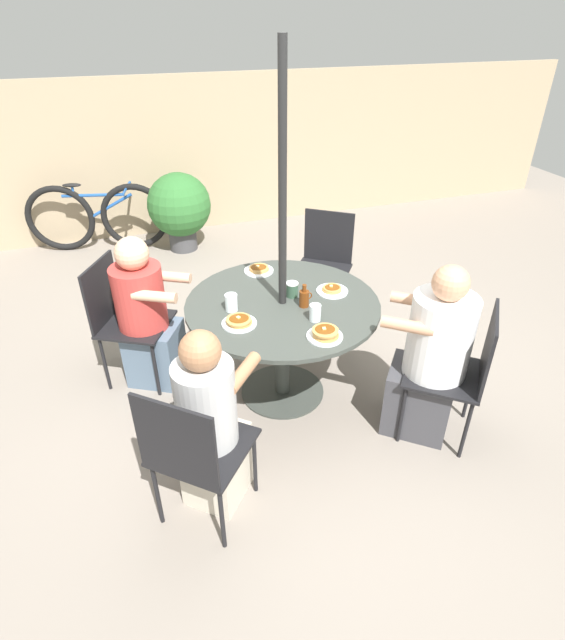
{
  "coord_description": "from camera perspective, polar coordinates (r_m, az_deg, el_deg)",
  "views": [
    {
      "loc": [
        -0.88,
        -2.64,
        2.37
      ],
      "look_at": [
        0.0,
        0.0,
        0.61
      ],
      "focal_mm": 28.0,
      "sensor_mm": 36.0,
      "label": 1
    }
  ],
  "objects": [
    {
      "name": "drinking_glass_a",
      "position": [
        3.01,
        3.75,
        0.85
      ],
      "size": [
        0.07,
        0.07,
        0.1
      ],
      "primitive_type": "cylinder",
      "color": "silver",
      "rests_on": "patio_table"
    },
    {
      "name": "umbrella_pole",
      "position": [
        3.04,
        0.0,
        8.25
      ],
      "size": [
        0.05,
        0.05,
        2.26
      ],
      "primitive_type": "cylinder",
      "color": "black",
      "rests_on": "ground"
    },
    {
      "name": "bicycle",
      "position": [
        6.01,
        -20.36,
        11.0
      ],
      "size": [
        1.53,
        0.51,
        0.76
      ],
      "rotation": [
        0.0,
        0.0,
        -0.23
      ],
      "color": "black",
      "rests_on": "ground"
    },
    {
      "name": "pancake_plate_c",
      "position": [
        3.35,
        5.69,
        3.44
      ],
      "size": [
        0.21,
        0.21,
        0.05
      ],
      "color": "white",
      "rests_on": "patio_table"
    },
    {
      "name": "drinking_glass_b",
      "position": [
        3.12,
        -5.88,
        2.0
      ],
      "size": [
        0.08,
        0.08,
        0.11
      ],
      "primitive_type": "cylinder",
      "color": "silver",
      "rests_on": "patio_table"
    },
    {
      "name": "ground_plane",
      "position": [
        3.65,
        0.0,
        -8.14
      ],
      "size": [
        12.0,
        12.0,
        0.0
      ],
      "primitive_type": "plane",
      "color": "gray"
    },
    {
      "name": "pancake_plate_a",
      "position": [
        2.99,
        -4.98,
        -0.2
      ],
      "size": [
        0.21,
        0.21,
        0.05
      ],
      "color": "white",
      "rests_on": "patio_table"
    },
    {
      "name": "diner_south",
      "position": [
        3.18,
        16.53,
        -4.5
      ],
      "size": [
        0.6,
        0.58,
        1.18
      ],
      "rotation": [
        0.0,
        0.0,
        0.89
      ],
      "color": "#3D3D42",
      "rests_on": "ground"
    },
    {
      "name": "back_fence",
      "position": [
        6.23,
        -10.26,
        17.98
      ],
      "size": [
        10.0,
        0.06,
        1.75
      ],
      "primitive_type": "cube",
      "color": "tan",
      "rests_on": "ground"
    },
    {
      "name": "diner_east",
      "position": [
        2.66,
        -8.17,
        -11.99
      ],
      "size": [
        0.51,
        0.52,
        1.13
      ],
      "rotation": [
        0.0,
        0.0,
        -0.71
      ],
      "color": "beige",
      "rests_on": "ground"
    },
    {
      "name": "patio_chair_north",
      "position": [
        3.68,
        -17.82,
        0.6
      ],
      "size": [
        0.61,
        0.61,
        0.92
      ],
      "rotation": [
        0.0,
        0.0,
        -2.07
      ],
      "color": "black",
      "rests_on": "ground"
    },
    {
      "name": "pancake_plate_d",
      "position": [
        2.87,
        4.89,
        -1.58
      ],
      "size": [
        0.21,
        0.21,
        0.07
      ],
      "color": "white",
      "rests_on": "patio_table"
    },
    {
      "name": "diner_north",
      "position": [
        3.61,
        -15.25,
        0.14
      ],
      "size": [
        0.56,
        0.51,
        1.12
      ],
      "rotation": [
        0.0,
        0.0,
        -2.07
      ],
      "color": "slate",
      "rests_on": "ground"
    },
    {
      "name": "pancake_plate_b",
      "position": [
        3.6,
        -2.71,
        5.78
      ],
      "size": [
        0.21,
        0.21,
        0.04
      ],
      "color": "white",
      "rests_on": "patio_table"
    },
    {
      "name": "potted_shrub",
      "position": [
        5.72,
        -11.7,
        12.53
      ],
      "size": [
        0.69,
        0.69,
        0.86
      ],
      "color": "#3D3D3F",
      "rests_on": "ground"
    },
    {
      "name": "syrup_bottle",
      "position": [
        3.15,
        2.51,
        2.54
      ],
      "size": [
        0.08,
        0.06,
        0.15
      ],
      "color": "#602D0F",
      "rests_on": "patio_table"
    },
    {
      "name": "patio_chair_west",
      "position": [
        4.3,
        4.8,
        6.85
      ],
      "size": [
        0.63,
        0.63,
        0.92
      ],
      "rotation": [
        0.0,
        0.0,
        -3.78
      ],
      "color": "black",
      "rests_on": "ground"
    },
    {
      "name": "patio_chair_east",
      "position": [
        2.56,
        -10.17,
        -14.38
      ],
      "size": [
        0.63,
        0.63,
        0.92
      ],
      "rotation": [
        0.0,
        0.0,
        -0.71
      ],
      "color": "black",
      "rests_on": "ground"
    },
    {
      "name": "patio_table",
      "position": [
        3.28,
        0.0,
        0.1
      ],
      "size": [
        1.26,
        1.26,
        0.75
      ],
      "color": "#383D38",
      "rests_on": "ground"
    },
    {
      "name": "coffee_cup",
      "position": [
        3.26,
        1.11,
        3.51
      ],
      "size": [
        0.08,
        0.08,
        0.1
      ],
      "color": "#33513D",
      "rests_on": "patio_table"
    },
    {
      "name": "patio_chair_south",
      "position": [
        3.19,
        19.69,
        -5.14
      ],
      "size": [
        0.63,
        0.63,
        0.92
      ],
      "rotation": [
        0.0,
        0.0,
        0.89
      ],
      "color": "black",
      "rests_on": "ground"
    }
  ]
}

